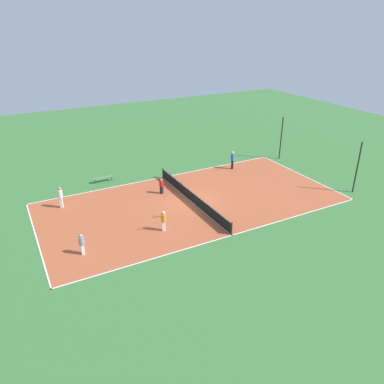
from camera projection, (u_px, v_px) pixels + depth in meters
name	position (u px, v px, depth m)	size (l,w,h in m)	color
ground_plane	(192.00, 202.00, 30.51)	(80.00, 80.00, 0.00)	#3D7538
court_surface	(192.00, 202.00, 30.50)	(11.86, 24.06, 0.02)	#B75633
tennis_net	(192.00, 196.00, 30.29)	(11.66, 0.10, 0.96)	black
bench	(103.00, 178.00, 34.10)	(0.36, 1.85, 0.45)	#4C8C4C
player_baseline_gray	(82.00, 243.00, 23.42)	(0.36, 0.36, 1.44)	white
player_coach_red	(161.00, 185.00, 31.65)	(0.44, 0.44, 1.36)	black
player_center_orange	(163.00, 220.00, 26.01)	(0.57, 0.99, 1.53)	white
player_near_blue	(232.00, 159.00, 36.74)	(0.92, 0.87, 1.81)	black
player_far_white	(60.00, 196.00, 29.14)	(0.47, 0.47, 1.78)	white
tennis_ball_midcourt	(147.00, 224.00, 27.07)	(0.07, 0.07, 0.07)	#CCE033
tennis_ball_near_net	(237.00, 221.00, 27.52)	(0.07, 0.07, 0.07)	#CCE033
tennis_ball_far_baseline	(223.00, 170.00, 36.89)	(0.07, 0.07, 0.07)	#CCE033
fence_post_back_left	(281.00, 138.00, 39.02)	(0.12, 0.12, 4.49)	black
fence_post_back_right	(357.00, 168.00, 31.31)	(0.12, 0.12, 4.49)	black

